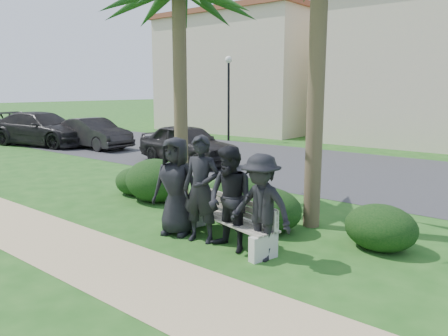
% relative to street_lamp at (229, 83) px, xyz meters
% --- Properties ---
extents(ground, '(160.00, 160.00, 0.00)m').
position_rel_street_lamp_xyz_m(ground, '(9.00, -12.00, -2.94)').
color(ground, '#1C5016').
rests_on(ground, ground).
extents(footpath, '(30.00, 1.60, 0.01)m').
position_rel_street_lamp_xyz_m(footpath, '(9.00, -13.80, -2.94)').
color(footpath, tan).
rests_on(footpath, ground).
extents(asphalt_street, '(160.00, 8.00, 0.01)m').
position_rel_street_lamp_xyz_m(asphalt_street, '(9.00, -4.00, -2.94)').
color(asphalt_street, '#2D2D30').
rests_on(asphalt_street, ground).
extents(stucco_bldg_left, '(10.40, 8.40, 7.30)m').
position_rel_street_lamp_xyz_m(stucco_bldg_left, '(-3.00, 6.00, 0.72)').
color(stucco_bldg_left, beige).
rests_on(stucco_bldg_left, ground).
extents(stucco_bldg_right, '(8.40, 8.40, 7.30)m').
position_rel_street_lamp_xyz_m(stucco_bldg_right, '(8.00, 6.00, 0.72)').
color(stucco_bldg_right, beige).
rests_on(stucco_bldg_right, ground).
extents(street_lamp, '(0.36, 0.36, 4.29)m').
position_rel_street_lamp_xyz_m(street_lamp, '(0.00, 0.00, 0.00)').
color(street_lamp, black).
rests_on(street_lamp, ground).
extents(park_bench, '(2.32, 1.01, 0.77)m').
position_rel_street_lamp_xyz_m(park_bench, '(9.47, -11.85, -2.60)').
color(park_bench, gray).
rests_on(park_bench, ground).
extents(man_a, '(1.02, 0.82, 1.82)m').
position_rel_street_lamp_xyz_m(man_a, '(8.52, -12.13, -2.03)').
color(man_a, black).
rests_on(man_a, ground).
extents(man_b, '(0.79, 0.63, 1.89)m').
position_rel_street_lamp_xyz_m(man_b, '(9.14, -12.12, -2.00)').
color(man_b, black).
rests_on(man_b, ground).
extents(man_c, '(0.93, 0.77, 1.76)m').
position_rel_street_lamp_xyz_m(man_c, '(9.81, -12.15, -2.06)').
color(man_c, black).
rests_on(man_c, ground).
extents(man_d, '(1.11, 0.65, 1.70)m').
position_rel_street_lamp_xyz_m(man_d, '(10.42, -12.14, -2.10)').
color(man_d, black).
rests_on(man_d, ground).
extents(hedge_a, '(1.09, 0.90, 0.71)m').
position_rel_street_lamp_xyz_m(hedge_a, '(5.46, -10.62, -2.59)').
color(hedge_a, black).
rests_on(hedge_a, ground).
extents(hedge_b, '(1.61, 1.33, 1.05)m').
position_rel_street_lamp_xyz_m(hedge_b, '(6.35, -10.69, -2.42)').
color(hedge_b, black).
rests_on(hedge_b, ground).
extents(hedge_c, '(1.46, 1.21, 0.95)m').
position_rel_street_lamp_xyz_m(hedge_c, '(8.85, -10.74, -2.47)').
color(hedge_c, black).
rests_on(hedge_c, ground).
extents(hedge_d, '(1.30, 1.08, 0.85)m').
position_rel_street_lamp_xyz_m(hedge_d, '(9.72, -10.84, -2.52)').
color(hedge_d, black).
rests_on(hedge_d, ground).
extents(hedge_e, '(1.13, 0.94, 0.74)m').
position_rel_street_lamp_xyz_m(hedge_e, '(11.67, -10.41, -2.57)').
color(hedge_e, black).
rests_on(hedge_e, ground).
extents(hedge_f, '(1.21, 1.00, 0.79)m').
position_rel_street_lamp_xyz_m(hedge_f, '(11.73, -10.49, -2.55)').
color(hedge_f, black).
rests_on(hedge_f, ground).
extents(car_a, '(4.24, 1.95, 1.41)m').
position_rel_street_lamp_xyz_m(car_a, '(3.22, -6.35, -2.24)').
color(car_a, black).
rests_on(car_a, ground).
extents(car_b, '(4.11, 1.47, 1.35)m').
position_rel_street_lamp_xyz_m(car_b, '(-2.94, -6.12, -2.27)').
color(car_b, black).
rests_on(car_b, ground).
extents(car_c, '(5.79, 3.43, 1.57)m').
position_rel_street_lamp_xyz_m(car_c, '(-5.67, -7.08, -2.16)').
color(car_c, black).
rests_on(car_c, ground).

